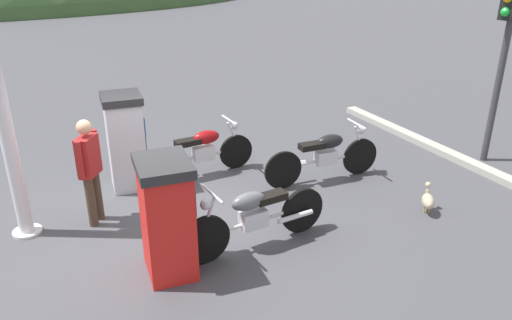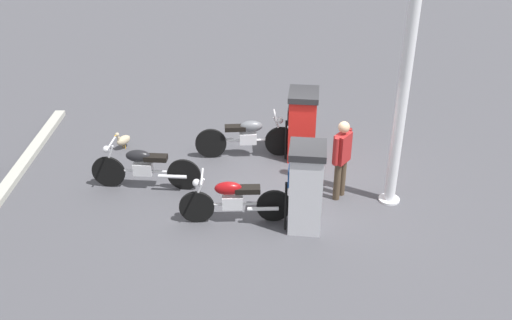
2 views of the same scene
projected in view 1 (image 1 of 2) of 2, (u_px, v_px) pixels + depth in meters
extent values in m
plane|color=#424247|center=(166.00, 217.00, 7.53)|extent=(120.00, 120.00, 0.00)
cube|color=red|center=(167.00, 222.00, 6.06)|extent=(0.61, 0.76, 1.38)
cube|color=black|center=(190.00, 196.00, 6.03)|extent=(0.06, 0.51, 0.32)
cube|color=#262628|center=(163.00, 165.00, 5.76)|extent=(0.67, 0.83, 0.12)
cylinder|color=black|center=(191.00, 223.00, 6.43)|extent=(0.05, 0.05, 0.90)
cube|color=silver|center=(126.00, 145.00, 8.22)|extent=(0.60, 0.66, 1.47)
cube|color=#1E478C|center=(142.00, 124.00, 8.18)|extent=(0.06, 0.44, 0.32)
cube|color=#262628|center=(121.00, 98.00, 7.90)|extent=(0.66, 0.72, 0.12)
cylinder|color=black|center=(146.00, 151.00, 8.57)|extent=(0.05, 0.05, 0.95)
cylinder|color=black|center=(206.00, 240.00, 6.35)|extent=(0.67, 0.14, 0.67)
cylinder|color=black|center=(302.00, 210.00, 7.05)|extent=(0.67, 0.14, 0.67)
cube|color=silver|center=(253.00, 219.00, 6.64)|extent=(0.38, 0.24, 0.24)
cylinder|color=silver|center=(256.00, 221.00, 6.68)|extent=(1.12, 0.18, 0.05)
ellipsoid|color=#595B60|center=(248.00, 201.00, 6.49)|extent=(0.50, 0.27, 0.24)
cube|color=black|center=(271.00, 197.00, 6.66)|extent=(0.46, 0.25, 0.10)
cylinder|color=silver|center=(208.00, 218.00, 6.25)|extent=(0.26, 0.07, 0.57)
cylinder|color=silver|center=(212.00, 194.00, 6.16)|extent=(0.10, 0.56, 0.04)
sphere|color=silver|center=(205.00, 205.00, 6.16)|extent=(0.16, 0.16, 0.14)
cylinder|color=silver|center=(295.00, 216.00, 6.85)|extent=(0.55, 0.13, 0.07)
cylinder|color=black|center=(236.00, 152.00, 9.06)|extent=(0.63, 0.11, 0.62)
cylinder|color=black|center=(163.00, 167.00, 8.47)|extent=(0.63, 0.11, 0.62)
cube|color=silver|center=(203.00, 153.00, 8.75)|extent=(0.37, 0.23, 0.24)
cylinder|color=silver|center=(201.00, 156.00, 8.74)|extent=(1.03, 0.13, 0.05)
ellipsoid|color=maroon|center=(206.00, 137.00, 8.67)|extent=(0.50, 0.26, 0.24)
cube|color=black|center=(188.00, 142.00, 8.53)|extent=(0.45, 0.23, 0.10)
cylinder|color=silver|center=(234.00, 136.00, 8.93)|extent=(0.26, 0.06, 0.57)
cylinder|color=silver|center=(229.00, 120.00, 8.76)|extent=(0.08, 0.56, 0.04)
sphere|color=silver|center=(235.00, 126.00, 8.85)|extent=(0.15, 0.15, 0.14)
cylinder|color=silver|center=(172.00, 161.00, 8.64)|extent=(0.55, 0.11, 0.07)
cylinder|color=black|center=(360.00, 156.00, 8.82)|extent=(0.66, 0.07, 0.66)
cylinder|color=black|center=(283.00, 170.00, 8.29)|extent=(0.66, 0.07, 0.66)
cube|color=silver|center=(326.00, 157.00, 8.53)|extent=(0.36, 0.21, 0.24)
cylinder|color=silver|center=(323.00, 160.00, 8.54)|extent=(1.12, 0.08, 0.05)
ellipsoid|color=black|center=(330.00, 141.00, 8.45)|extent=(0.49, 0.23, 0.24)
cube|color=black|center=(312.00, 146.00, 8.34)|extent=(0.44, 0.21, 0.10)
cylinder|color=silver|center=(359.00, 141.00, 8.68)|extent=(0.26, 0.05, 0.57)
cylinder|color=silver|center=(357.00, 124.00, 8.53)|extent=(0.05, 0.56, 0.04)
sphere|color=silver|center=(361.00, 130.00, 8.61)|extent=(0.14, 0.14, 0.14)
cylinder|color=silver|center=(291.00, 164.00, 8.46)|extent=(0.55, 0.08, 0.07)
cylinder|color=#473828|center=(97.00, 195.00, 7.35)|extent=(0.18, 0.18, 0.77)
cylinder|color=#473828|center=(91.00, 202.00, 7.17)|extent=(0.18, 0.18, 0.77)
cube|color=maroon|center=(88.00, 156.00, 7.00)|extent=(0.37, 0.41, 0.57)
cylinder|color=maroon|center=(96.00, 148.00, 7.20)|extent=(0.12, 0.12, 0.54)
cylinder|color=maroon|center=(79.00, 161.00, 6.77)|extent=(0.12, 0.12, 0.54)
sphere|color=tan|center=(84.00, 127.00, 6.83)|extent=(0.29, 0.29, 0.21)
ellipsoid|color=tan|center=(428.00, 201.00, 7.57)|extent=(0.35, 0.40, 0.20)
cylinder|color=tan|center=(427.00, 194.00, 7.66)|extent=(0.08, 0.08, 0.14)
sphere|color=tan|center=(428.00, 185.00, 7.63)|extent=(0.12, 0.12, 0.09)
cone|color=orange|center=(428.00, 183.00, 7.69)|extent=(0.07, 0.07, 0.04)
cone|color=tan|center=(430.00, 205.00, 7.41)|extent=(0.10, 0.10, 0.07)
cylinder|color=orange|center=(424.00, 210.00, 7.64)|extent=(0.02, 0.02, 0.10)
cylinder|color=orange|center=(429.00, 210.00, 7.63)|extent=(0.02, 0.02, 0.10)
cylinder|color=#38383A|center=(500.00, 74.00, 8.85)|extent=(0.15, 0.15, 3.30)
sphere|color=green|center=(505.00, 12.00, 8.29)|extent=(0.18, 0.18, 0.15)
cylinder|color=silver|center=(27.00, 231.00, 7.13)|extent=(0.40, 0.40, 0.04)
cube|color=#9E9E93|center=(451.00, 155.00, 9.56)|extent=(0.54, 6.36, 0.12)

